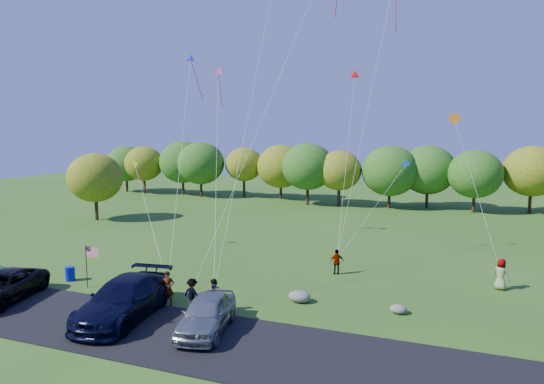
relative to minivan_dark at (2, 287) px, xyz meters
The scene contains 16 objects.
ground 10.40m from the minivan_dark, 19.90° to the left, with size 140.00×140.00×0.00m, color #2E5819.
asphalt_lane 9.79m from the minivan_dark, ahead, with size 44.00×6.00×0.06m, color black.
treeline 40.91m from the minivan_dark, 74.18° to the left, with size 76.84×27.28×8.35m.
minivan_dark is the anchor object (origin of this frame).
minivan_navy 7.74m from the minivan_dark, ahead, with size 2.67×6.57×1.91m, color black.
minivan_silver 12.25m from the minivan_dark, ahead, with size 1.95×4.85×1.65m, color gray.
flyer_a 9.10m from the minivan_dark, 17.45° to the left, with size 0.67×0.44×1.83m, color #4C4C59.
flyer_b 11.72m from the minivan_dark, 13.46° to the left, with size 0.84×0.65×1.72m, color #4C4C59.
flyer_c 10.50m from the minivan_dark, 15.05° to the left, with size 1.04×0.60×1.62m, color #4C4C59.
flyer_d 19.42m from the minivan_dark, 36.21° to the left, with size 0.95×0.40×1.62m, color #4C4C59.
flyer_e 27.93m from the minivan_dark, 25.17° to the left, with size 0.89×0.58×1.82m, color #4C4C59.
park_bench 4.40m from the minivan_dark, 141.66° to the left, with size 1.79×0.69×1.00m.
trash_barrel 4.30m from the minivan_dark, 81.36° to the left, with size 0.58×0.58×0.87m, color #0B17A7.
flag_assembly 4.67m from the minivan_dark, 50.98° to the left, with size 0.93×0.61×2.52m.
boulder_near 16.06m from the minivan_dark, 20.79° to the left, with size 1.22×0.96×0.61m, color gray.
boulder_far 21.04m from the minivan_dark, 16.34° to the left, with size 0.86×0.72×0.45m, color gray.
Camera 1 is at (12.92, -21.87, 9.11)m, focal length 32.00 mm.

